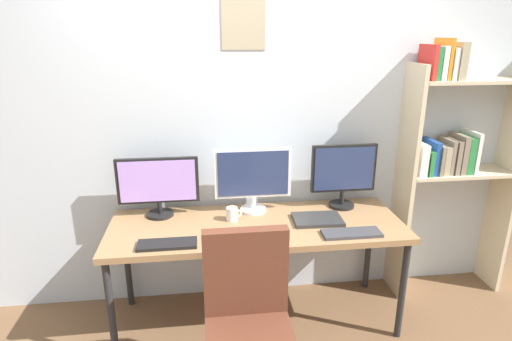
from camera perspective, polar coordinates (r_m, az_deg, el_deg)
The scene contains 11 objects.
wall_back at distance 2.98m, azimuth -0.89°, elevation 6.06°, with size 4.32×0.11×2.60m.
desk at distance 2.79m, azimuth 0.13°, elevation -8.23°, with size 1.92×0.68×0.74m.
bookshelf at distance 3.33m, azimuth 25.01°, elevation 2.50°, with size 0.83×0.28×1.90m.
monitor_left at distance 2.88m, azimuth -13.14°, elevation -1.82°, with size 0.54×0.18×0.41m.
monitor_center at distance 2.87m, azimuth -0.40°, elevation -0.86°, with size 0.53×0.18×0.45m.
monitor_right at distance 3.01m, azimuth 11.77°, elevation -0.29°, with size 0.46×0.18×0.46m.
keyboard_left at distance 2.55m, azimuth -11.95°, elevation -9.74°, with size 0.35×0.13×0.02m, color black.
keyboard_right at distance 2.69m, azimuth 12.83°, elevation -8.30°, with size 0.37×0.13×0.02m, color #38383D.
computer_mouse at distance 2.58m, azimuth -2.78°, elevation -8.82°, with size 0.06×0.10×0.03m, color #38383D.
laptop_closed at distance 2.83m, azimuth 8.33°, elevation -6.57°, with size 0.32×0.22×0.02m, color #2D2D2D.
coffee_mug at distance 2.80m, azimuth -3.24°, elevation -5.90°, with size 0.11×0.08×0.09m.
Camera 1 is at (-0.32, -1.88, 1.93)m, focal length 29.49 mm.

